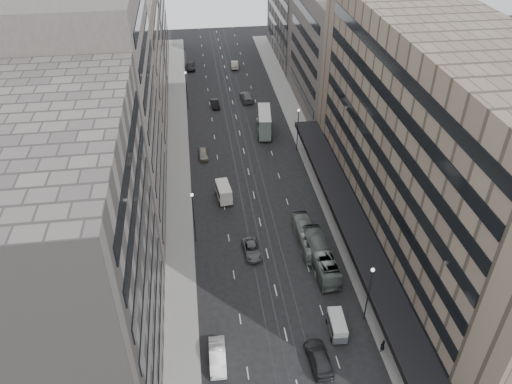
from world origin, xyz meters
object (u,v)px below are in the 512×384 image
double_decker (264,122)px  pedestrian (383,346)px  vw_microbus (337,325)px  bus_far (306,237)px  sedan_2 (252,249)px  sedan_1 (218,357)px  panel_van (224,192)px  bus_near (320,256)px

double_decker → pedestrian: bearing=-77.6°
vw_microbus → pedestrian: size_ratio=2.29×
bus_far → sedan_2: size_ratio=1.93×
vw_microbus → sedan_2: bearing=121.5°
bus_far → sedan_1: bearing=51.2°
sedan_2 → sedan_1: bearing=-114.1°
sedan_1 → sedan_2: (6.01, 16.91, -0.16)m
double_decker → vw_microbus: (1.15, -48.72, -1.24)m
panel_van → pedestrian: bearing=-70.9°
panel_van → sedan_2: 13.42m
bus_near → bus_far: (-0.95, 4.40, -0.21)m
double_decker → sedan_1: (-12.85, -50.88, -1.60)m
bus_far → vw_microbus: bearing=89.7°
pedestrian → sedan_2: bearing=-74.6°
double_decker → sedan_2: 34.69m
panel_van → double_decker: bearing=58.5°
double_decker → sedan_1: bearing=-97.7°
sedan_2 → pedestrian: (12.28, -18.15, 0.36)m
vw_microbus → sedan_2: vw_microbus is taller
sedan_2 → vw_microbus: bearing=-66.1°
bus_near → panel_van: size_ratio=2.41×
panel_van → sedan_2: size_ratio=0.93×
panel_van → pedestrian: size_ratio=2.57×
double_decker → panel_van: (-9.64, -20.87, -0.93)m
bus_near → double_decker: size_ratio=1.30×
bus_far → pedestrian: size_ratio=5.33×
bus_near → double_decker: double_decker is taller
bus_far → panel_van: bearing=-49.9°
bus_far → vw_microbus: 15.66m
bus_far → panel_van: size_ratio=2.08×
bus_far → double_decker: bearing=-89.2°
sedan_1 → sedan_2: 17.95m
bus_near → sedan_2: size_ratio=2.24×
panel_van → sedan_1: (-3.21, -30.01, -0.68)m
bus_near → vw_microbus: 11.29m
panel_van → bus_near: bearing=-61.8°
panel_van → sedan_1: size_ratio=0.89×
double_decker → sedan_2: bearing=-94.9°
sedan_1 → bus_far: bearing=53.5°
bus_near → pedestrian: bus_near is taller
double_decker → vw_microbus: 48.75m
bus_near → panel_van: (-11.57, 16.60, -0.02)m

